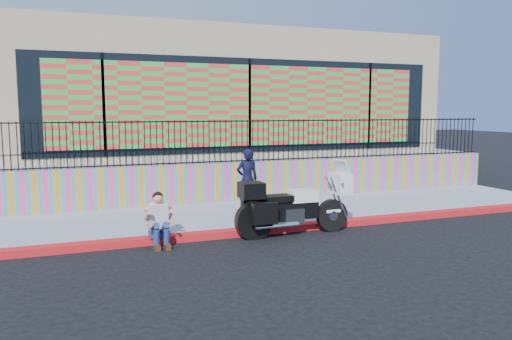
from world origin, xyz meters
name	(u,v)px	position (x,y,z in m)	size (l,w,h in m)	color
ground	(311,229)	(0.00, 0.00, 0.00)	(90.00, 90.00, 0.00)	black
red_curb	(311,226)	(0.00, 0.00, 0.07)	(16.00, 0.30, 0.15)	red
sidewalk	(282,212)	(0.00, 1.65, 0.07)	(16.00, 3.00, 0.15)	#8D96A9
mural_wall	(260,180)	(0.00, 3.25, 0.70)	(16.00, 0.20, 1.10)	#FF438F
metal_fence	(260,141)	(0.00, 3.25, 1.85)	(15.80, 0.04, 1.20)	black
elevated_platform	(212,165)	(0.00, 8.35, 0.62)	(16.00, 10.00, 1.25)	#8D96A9
storefront_building	(213,96)	(0.00, 8.13, 3.25)	(14.00, 8.06, 4.00)	tan
police_motorcycle	(292,204)	(-0.64, -0.35, 0.68)	(2.60, 0.86, 1.62)	black
police_officer	(247,179)	(-0.87, 1.90, 0.95)	(0.58, 0.38, 1.59)	black
seated_man	(160,224)	(-3.50, -0.23, 0.45)	(0.54, 0.71, 1.06)	navy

